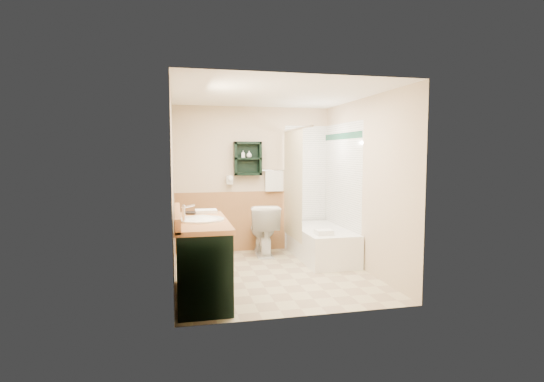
# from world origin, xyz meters

# --- Properties ---
(floor) EXTENTS (3.00, 3.00, 0.00)m
(floor) POSITION_xyz_m (0.00, 0.00, 0.00)
(floor) COLOR #C3B68E
(floor) RESTS_ON ground
(back_wall) EXTENTS (2.60, 0.04, 2.40)m
(back_wall) POSITION_xyz_m (0.00, 1.52, 1.20)
(back_wall) COLOR beige
(back_wall) RESTS_ON ground
(left_wall) EXTENTS (0.04, 3.00, 2.40)m
(left_wall) POSITION_xyz_m (-1.32, 0.00, 1.20)
(left_wall) COLOR beige
(left_wall) RESTS_ON ground
(right_wall) EXTENTS (0.04, 3.00, 2.40)m
(right_wall) POSITION_xyz_m (1.32, 0.00, 1.20)
(right_wall) COLOR beige
(right_wall) RESTS_ON ground
(ceiling) EXTENTS (2.60, 3.00, 0.04)m
(ceiling) POSITION_xyz_m (0.00, 0.00, 2.42)
(ceiling) COLOR white
(ceiling) RESTS_ON back_wall
(wainscot_left) EXTENTS (2.98, 2.98, 1.00)m
(wainscot_left) POSITION_xyz_m (-1.29, 0.00, 0.50)
(wainscot_left) COLOR #BF814D
(wainscot_left) RESTS_ON left_wall
(wainscot_back) EXTENTS (2.58, 2.58, 1.00)m
(wainscot_back) POSITION_xyz_m (0.00, 1.49, 0.50)
(wainscot_back) COLOR #BF814D
(wainscot_back) RESTS_ON back_wall
(mirror_frame) EXTENTS (1.30, 1.30, 1.00)m
(mirror_frame) POSITION_xyz_m (-1.27, -0.55, 1.50)
(mirror_frame) COLOR brown
(mirror_frame) RESTS_ON left_wall
(mirror_glass) EXTENTS (1.20, 1.20, 0.90)m
(mirror_glass) POSITION_xyz_m (-1.27, -0.55, 1.50)
(mirror_glass) COLOR white
(mirror_glass) RESTS_ON left_wall
(tile_right) EXTENTS (1.50, 1.50, 2.10)m
(tile_right) POSITION_xyz_m (1.28, 0.75, 1.05)
(tile_right) COLOR white
(tile_right) RESTS_ON right_wall
(tile_back) EXTENTS (0.95, 0.95, 2.10)m
(tile_back) POSITION_xyz_m (1.03, 1.48, 1.05)
(tile_back) COLOR white
(tile_back) RESTS_ON back_wall
(tile_accent) EXTENTS (1.50, 1.50, 0.10)m
(tile_accent) POSITION_xyz_m (1.27, 0.75, 1.90)
(tile_accent) COLOR #144834
(tile_accent) RESTS_ON right_wall
(wall_shelf) EXTENTS (0.45, 0.15, 0.55)m
(wall_shelf) POSITION_xyz_m (-0.10, 1.41, 1.55)
(wall_shelf) COLOR black
(wall_shelf) RESTS_ON back_wall
(hair_dryer) EXTENTS (0.10, 0.24, 0.18)m
(hair_dryer) POSITION_xyz_m (-0.40, 1.43, 1.20)
(hair_dryer) COLOR silver
(hair_dryer) RESTS_ON back_wall
(towel_bar) EXTENTS (0.40, 0.06, 0.40)m
(towel_bar) POSITION_xyz_m (0.35, 1.45, 1.35)
(towel_bar) COLOR white
(towel_bar) RESTS_ON back_wall
(curtain_rod) EXTENTS (0.03, 1.60, 0.03)m
(curtain_rod) POSITION_xyz_m (0.53, 0.75, 2.00)
(curtain_rod) COLOR silver
(curtain_rod) RESTS_ON back_wall
(shower_curtain) EXTENTS (1.05, 1.05, 1.70)m
(shower_curtain) POSITION_xyz_m (0.53, 0.92, 1.15)
(shower_curtain) COLOR #BFB190
(shower_curtain) RESTS_ON curtain_rod
(vanity) EXTENTS (0.59, 1.40, 0.89)m
(vanity) POSITION_xyz_m (-0.99, -0.72, 0.44)
(vanity) COLOR black
(vanity) RESTS_ON ground
(bathtub) EXTENTS (0.72, 1.50, 0.48)m
(bathtub) POSITION_xyz_m (0.93, 0.67, 0.24)
(bathtub) COLOR white
(bathtub) RESTS_ON ground
(toilet) EXTENTS (0.51, 0.85, 0.81)m
(toilet) POSITION_xyz_m (0.10, 1.17, 0.40)
(toilet) COLOR white
(toilet) RESTS_ON ground
(counter_towel) EXTENTS (0.27, 0.21, 0.04)m
(counter_towel) POSITION_xyz_m (-0.89, -0.13, 0.91)
(counter_towel) COLOR white
(counter_towel) RESTS_ON vanity
(vanity_book) EXTENTS (0.15, 0.06, 0.21)m
(vanity_book) POSITION_xyz_m (-1.16, -0.14, 0.99)
(vanity_book) COLOR black
(vanity_book) RESTS_ON vanity
(tub_towel) EXTENTS (0.24, 0.20, 0.07)m
(tub_towel) POSITION_xyz_m (0.79, 0.18, 0.51)
(tub_towel) COLOR white
(tub_towel) RESTS_ON bathtub
(soap_bottle_a) EXTENTS (0.06, 0.12, 0.05)m
(soap_bottle_a) POSITION_xyz_m (-0.18, 1.40, 1.59)
(soap_bottle_a) COLOR white
(soap_bottle_a) RESTS_ON wall_shelf
(soap_bottle_b) EXTENTS (0.10, 0.12, 0.08)m
(soap_bottle_b) POSITION_xyz_m (-0.08, 1.40, 1.61)
(soap_bottle_b) COLOR white
(soap_bottle_b) RESTS_ON wall_shelf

